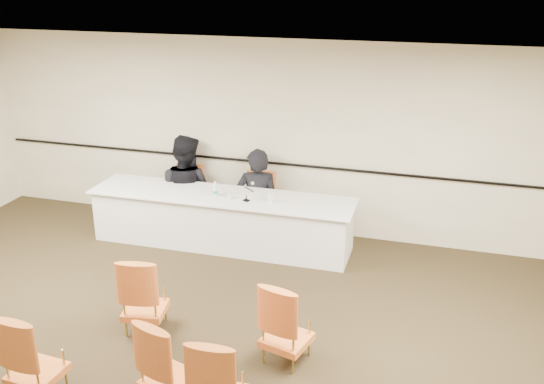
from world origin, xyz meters
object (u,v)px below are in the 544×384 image
Objects in this scene: panelist_second_chair at (186,196)px; aud_chair_back_mid at (169,361)px; panelist_main at (258,207)px; coffee_cup at (270,198)px; water_bottle at (215,189)px; drinking_glass at (230,196)px; panel_table at (222,220)px; aud_chair_front_right at (287,321)px; aud_chair_back_right at (218,379)px; panelist_second at (186,194)px; panelist_main_chair at (258,204)px; aud_chair_front_left at (144,293)px; microphone at (246,192)px; aud_chair_back_left at (34,354)px.

aud_chair_back_mid is at bearing -68.50° from panelist_second_chair.
panelist_main is 2.01× the size of aud_chair_back_mid.
coffee_cup is 0.14× the size of aud_chair_back_mid.
water_bottle is 0.24× the size of aud_chair_back_mid.
panel_table is at bearing 147.28° from drinking_glass.
aud_chair_front_right is 1.14m from aud_chair_back_right.
panel_table is at bearing 44.02° from water_bottle.
panelist_main_chair is at bearing -170.91° from panelist_second.
aud_chair_front_left is 1.37m from aud_chair_back_mid.
panel_table is 30.40× the size of coffee_cup.
water_bottle is at bearing 178.97° from coffee_cup.
panelist_main_chair reaches higher than coffee_cup.
microphone reaches higher than panelist_second_chair.
aud_chair_front_right is (1.32, -3.08, 0.00)m from panelist_main_chair.
aud_chair_front_right is 1.00× the size of aud_chair_back_mid.
microphone is 0.36m from coffee_cup.
aud_chair_back_mid is (1.30, 0.27, 0.00)m from aud_chair_back_left.
coffee_cup is 0.14× the size of aud_chair_back_right.
microphone reaches higher than aud_chair_back_mid.
panelist_main reaches higher than water_bottle.
aud_chair_front_left is at bearing -169.23° from aud_chair_front_right.
microphone is at bearing 132.13° from aud_chair_front_right.
aud_chair_front_left is at bearing -78.72° from microphone.
panelist_main reaches higher than microphone.
drinking_glass reaches higher than panel_table.
panelist_second is (-1.22, -0.01, 0.09)m from panelist_main.
panelist_second is at bearing -10.69° from panelist_main.
aud_chair_front_left is 1.00× the size of aud_chair_front_right.
aud_chair_back_left is 1.00× the size of aud_chair_back_right.
panel_table is 4.20× the size of panelist_main_chair.
drinking_glass is (0.19, -0.12, 0.45)m from panel_table.
panelist_second_chair reaches higher than coffee_cup.
microphone is 0.28× the size of aud_chair_back_left.
drinking_glass is 0.11× the size of aud_chair_back_right.
water_bottle reaches higher than panelist_second_chair.
aud_chair_front_right is at bearing -69.27° from coffee_cup.
panelist_second_chair is at bearing 174.32° from microphone.
aud_chair_front_right is (1.77, -2.44, -0.44)m from water_bottle.
panel_table is 2.03× the size of panelist_second.
panelist_main is 0.89m from coffee_cup.
microphone reaches higher than aud_chair_back_left.
aud_chair_front_left is (-0.46, -2.28, -0.46)m from microphone.
panel_table is 4.20× the size of aud_chair_back_right.
aud_chair_back_left is 1.85m from aud_chair_back_right.
aud_chair_back_left is at bearing -101.99° from panelist_main_chair.
panelist_main is 2.01× the size of aud_chair_front_left.
aud_chair_front_right is 1.00× the size of aud_chair_back_right.
aud_chair_front_left is 1.43m from aud_chair_back_left.
aud_chair_front_left is at bearing 135.93° from aud_chair_back_right.
microphone reaches higher than drinking_glass.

